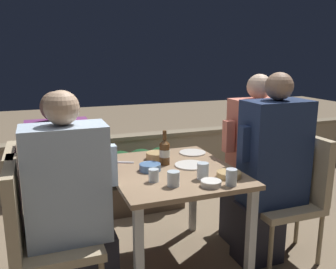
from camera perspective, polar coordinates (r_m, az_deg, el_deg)
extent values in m
plane|color=#847056|center=(2.72, 0.57, -20.26)|extent=(16.00, 16.00, 0.00)
cube|color=gray|center=(3.98, -7.57, -4.79)|extent=(9.00, 0.14, 0.57)
cube|color=gray|center=(3.89, -7.71, -0.49)|extent=(9.00, 0.18, 0.04)
cube|color=#937556|center=(2.40, 0.60, -5.83)|extent=(0.82, 0.97, 0.03)
cube|color=silver|center=(2.09, -4.68, -20.12)|extent=(0.05, 0.05, 0.70)
cube|color=silver|center=(2.35, 13.10, -16.38)|extent=(0.05, 0.05, 0.70)
cube|color=silver|center=(2.84, -9.53, -10.91)|extent=(0.05, 0.05, 0.70)
cube|color=silver|center=(3.04, 4.03, -9.12)|extent=(0.05, 0.05, 0.70)
cube|color=brown|center=(3.55, -4.06, -9.41)|extent=(0.75, 0.36, 0.28)
ellipsoid|color=#194723|center=(3.41, -7.48, -5.40)|extent=(0.34, 0.47, 0.32)
ellipsoid|color=#194723|center=(3.46, -4.13, -5.05)|extent=(0.34, 0.47, 0.32)
ellipsoid|color=#194723|center=(3.52, -0.88, -4.70)|extent=(0.34, 0.47, 0.32)
cube|color=tan|center=(2.24, -17.19, -16.45)|extent=(0.48, 0.48, 0.05)
cube|color=tan|center=(2.13, -23.54, -10.64)|extent=(0.06, 0.48, 0.48)
cylinder|color=#9E8966|center=(2.53, -22.16, -18.87)|extent=(0.03, 0.03, 0.39)
cylinder|color=#9E8966|center=(2.54, -12.20, -18.03)|extent=(0.03, 0.03, 0.39)
cube|color=#282833|center=(2.35, -12.45, -20.18)|extent=(0.32, 0.23, 0.44)
cube|color=silver|center=(2.09, -15.92, -7.61)|extent=(0.46, 0.26, 0.67)
cube|color=silver|center=(2.09, -9.22, -4.91)|extent=(0.07, 0.07, 0.24)
sphere|color=tan|center=(1.98, -16.69, 4.11)|extent=(0.19, 0.19, 0.19)
cube|color=tan|center=(2.53, -18.01, -12.90)|extent=(0.48, 0.48, 0.05)
cube|color=tan|center=(2.44, -23.53, -7.66)|extent=(0.06, 0.48, 0.48)
cylinder|color=#9E8966|center=(2.46, -12.24, -19.11)|extent=(0.03, 0.03, 0.39)
cylinder|color=#9E8966|center=(2.82, -22.31, -15.44)|extent=(0.03, 0.03, 0.39)
cylinder|color=#9E8966|center=(2.83, -13.52, -14.72)|extent=(0.03, 0.03, 0.39)
cube|color=#282833|center=(2.63, -13.85, -16.39)|extent=(0.27, 0.23, 0.44)
cube|color=#6B2D66|center=(2.41, -16.91, -5.41)|extent=(0.39, 0.26, 0.63)
cube|color=#6B2D66|center=(2.41, -11.09, -3.18)|extent=(0.07, 0.07, 0.24)
sphere|color=#99755B|center=(2.32, -17.57, 4.30)|extent=(0.19, 0.19, 0.19)
cube|color=tan|center=(2.77, 17.37, -10.55)|extent=(0.48, 0.48, 0.05)
cube|color=tan|center=(2.81, 21.22, -4.77)|extent=(0.06, 0.48, 0.48)
cylinder|color=#9E8966|center=(2.60, 16.12, -17.47)|extent=(0.03, 0.03, 0.39)
cylinder|color=#9E8966|center=(2.85, 23.19, -15.23)|extent=(0.03, 0.03, 0.39)
cylinder|color=#9E8966|center=(2.91, 11.10, -13.80)|extent=(0.03, 0.03, 0.39)
cylinder|color=#9E8966|center=(3.13, 17.84, -12.19)|extent=(0.03, 0.03, 0.39)
cube|color=#282833|center=(2.76, 14.19, -14.91)|extent=(0.32, 0.23, 0.44)
cube|color=navy|center=(2.60, 16.73, -2.83)|extent=(0.45, 0.26, 0.74)
cube|color=navy|center=(2.44, 12.15, -1.45)|extent=(0.07, 0.07, 0.24)
sphere|color=#99755B|center=(2.52, 17.41, 7.39)|extent=(0.19, 0.19, 0.19)
cube|color=tan|center=(3.02, 14.67, -8.41)|extent=(0.48, 0.48, 0.05)
cube|color=tan|center=(3.06, 18.26, -3.14)|extent=(0.06, 0.48, 0.48)
cylinder|color=#9E8966|center=(2.84, 13.30, -14.59)|extent=(0.03, 0.03, 0.39)
cylinder|color=#9E8966|center=(3.07, 20.01, -12.83)|extent=(0.03, 0.03, 0.39)
cylinder|color=#9E8966|center=(3.16, 9.03, -11.45)|extent=(0.03, 0.03, 0.39)
cylinder|color=#9E8966|center=(3.37, 15.37, -10.16)|extent=(0.03, 0.03, 0.39)
cube|color=#282833|center=(3.00, 11.72, -12.37)|extent=(0.28, 0.23, 0.44)
cube|color=#E07A66|center=(2.86, 13.95, -1.53)|extent=(0.40, 0.26, 0.71)
cube|color=#E07A66|center=(2.71, 9.67, -0.27)|extent=(0.07, 0.07, 0.24)
sphere|color=beige|center=(2.79, 14.45, 7.46)|extent=(0.19, 0.19, 0.19)
cylinder|color=brown|center=(2.47, -0.55, -3.16)|extent=(0.07, 0.07, 0.15)
cylinder|color=beige|center=(2.47, -0.55, -3.00)|extent=(0.07, 0.07, 0.05)
cone|color=brown|center=(2.44, -0.55, -1.16)|extent=(0.07, 0.07, 0.03)
cylinder|color=brown|center=(2.43, -0.56, -0.12)|extent=(0.03, 0.03, 0.06)
cylinder|color=silver|center=(2.46, 3.67, -4.92)|extent=(0.22, 0.22, 0.01)
cylinder|color=silver|center=(2.76, 3.95, -2.92)|extent=(0.20, 0.20, 0.01)
cylinder|color=#4C709E|center=(2.36, -2.90, -5.27)|extent=(0.14, 0.14, 0.05)
torus|color=#4C709E|center=(2.35, -2.90, -4.83)|extent=(0.14, 0.14, 0.01)
cylinder|color=tan|center=(2.27, 9.75, -6.33)|extent=(0.15, 0.15, 0.03)
torus|color=tan|center=(2.26, 9.76, -6.01)|extent=(0.15, 0.15, 0.01)
cylinder|color=tan|center=(2.61, -1.83, -3.43)|extent=(0.16, 0.16, 0.05)
torus|color=tan|center=(2.60, -1.83, -2.99)|extent=(0.16, 0.16, 0.01)
cylinder|color=silver|center=(2.11, 6.91, -7.78)|extent=(0.12, 0.12, 0.03)
torus|color=silver|center=(2.10, 6.92, -7.45)|extent=(0.12, 0.12, 0.01)
cylinder|color=silver|center=(2.13, 10.13, -6.76)|extent=(0.07, 0.07, 0.10)
cylinder|color=silver|center=(2.21, 5.61, -5.83)|extent=(0.07, 0.07, 0.10)
cylinder|color=silver|center=(2.08, 0.88, -7.10)|extent=(0.07, 0.07, 0.09)
cylinder|color=silver|center=(2.16, -2.30, -6.56)|extent=(0.06, 0.06, 0.08)
cube|color=silver|center=(2.54, -7.41, -4.45)|extent=(0.16, 0.09, 0.01)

